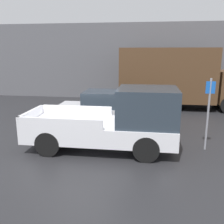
% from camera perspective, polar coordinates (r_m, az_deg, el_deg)
% --- Properties ---
extents(ground_plane, '(60.00, 60.00, 0.00)m').
position_cam_1_polar(ground_plane, '(8.64, -7.69, -8.93)').
color(ground_plane, '#232326').
extents(building_wall, '(28.00, 0.15, 5.23)m').
position_cam_1_polar(building_wall, '(17.92, 0.92, 11.45)').
color(building_wall, '#56565B').
rests_on(building_wall, ground).
extents(pickup_truck, '(5.06, 1.99, 2.16)m').
position_cam_1_polar(pickup_truck, '(8.44, 1.14, -2.17)').
color(pickup_truck, silver).
rests_on(pickup_truck, ground).
extents(car, '(4.87, 1.86, 1.60)m').
position_cam_1_polar(car, '(11.14, 0.06, 0.72)').
color(car, silver).
rests_on(car, ground).
extents(delivery_truck, '(7.12, 2.34, 3.51)m').
position_cam_1_polar(delivery_truck, '(15.26, 14.27, 7.80)').
color(delivery_truck, '#4C331E').
rests_on(delivery_truck, ground).
extents(parking_sign, '(0.30, 0.07, 2.46)m').
position_cam_1_polar(parking_sign, '(8.93, 21.15, 0.33)').
color(parking_sign, gray).
rests_on(parking_sign, ground).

